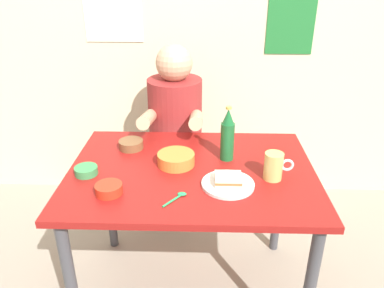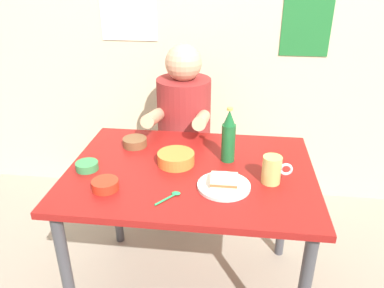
# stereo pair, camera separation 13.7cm
# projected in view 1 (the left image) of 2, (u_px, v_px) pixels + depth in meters

# --- Properties ---
(wall_back) EXTENTS (4.40, 0.09, 2.60)m
(wall_back) POSITION_uv_depth(u_px,v_px,m) (197.00, 10.00, 2.38)
(wall_back) COLOR beige
(wall_back) RESTS_ON ground
(dining_table) EXTENTS (1.10, 0.80, 0.74)m
(dining_table) POSITION_uv_depth(u_px,v_px,m) (192.00, 186.00, 1.73)
(dining_table) COLOR maroon
(dining_table) RESTS_ON ground
(stool) EXTENTS (0.34, 0.34, 0.45)m
(stool) POSITION_uv_depth(u_px,v_px,m) (176.00, 173.00, 2.43)
(stool) COLOR #4C4C51
(stool) RESTS_ON ground
(person_seated) EXTENTS (0.33, 0.56, 0.72)m
(person_seated) POSITION_uv_depth(u_px,v_px,m) (175.00, 113.00, 2.23)
(person_seated) COLOR maroon
(person_seated) RESTS_ON stool
(plate_orange) EXTENTS (0.22, 0.22, 0.01)m
(plate_orange) POSITION_uv_depth(u_px,v_px,m) (228.00, 184.00, 1.56)
(plate_orange) COLOR silver
(plate_orange) RESTS_ON dining_table
(sandwich) EXTENTS (0.11, 0.09, 0.04)m
(sandwich) POSITION_uv_depth(u_px,v_px,m) (228.00, 179.00, 1.54)
(sandwich) COLOR beige
(sandwich) RESTS_ON plate_orange
(beer_mug) EXTENTS (0.13, 0.08, 0.12)m
(beer_mug) POSITION_uv_depth(u_px,v_px,m) (274.00, 166.00, 1.59)
(beer_mug) COLOR #D1BC66
(beer_mug) RESTS_ON dining_table
(beer_bottle) EXTENTS (0.06, 0.06, 0.26)m
(beer_bottle) POSITION_uv_depth(u_px,v_px,m) (227.00, 136.00, 1.72)
(beer_bottle) COLOR #19602D
(beer_bottle) RESTS_ON dining_table
(soup_bowl_orange) EXTENTS (0.17, 0.17, 0.05)m
(soup_bowl_orange) POSITION_uv_depth(u_px,v_px,m) (176.00, 159.00, 1.71)
(soup_bowl_orange) COLOR orange
(soup_bowl_orange) RESTS_ON dining_table
(sauce_bowl_chili) EXTENTS (0.11, 0.11, 0.04)m
(sauce_bowl_chili) POSITION_uv_depth(u_px,v_px,m) (109.00, 188.00, 1.50)
(sauce_bowl_chili) COLOR red
(sauce_bowl_chili) RESTS_ON dining_table
(condiment_bowl_brown) EXTENTS (0.12, 0.12, 0.04)m
(condiment_bowl_brown) POSITION_uv_depth(u_px,v_px,m) (131.00, 144.00, 1.86)
(condiment_bowl_brown) COLOR brown
(condiment_bowl_brown) RESTS_ON dining_table
(dip_bowl_green) EXTENTS (0.10, 0.10, 0.03)m
(dip_bowl_green) POSITION_uv_depth(u_px,v_px,m) (86.00, 170.00, 1.63)
(dip_bowl_green) COLOR #388C4C
(dip_bowl_green) RESTS_ON dining_table
(spoon) EXTENTS (0.09, 0.10, 0.01)m
(spoon) POSITION_uv_depth(u_px,v_px,m) (178.00, 197.00, 1.48)
(spoon) COLOR #26A559
(spoon) RESTS_ON dining_table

